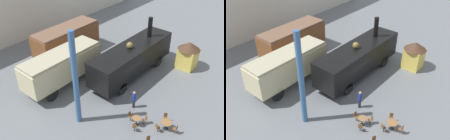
% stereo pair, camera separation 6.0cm
% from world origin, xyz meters
% --- Properties ---
extents(ground_plane, '(80.00, 80.00, 0.00)m').
position_xyz_m(ground_plane, '(0.00, 0.00, 0.00)').
color(ground_plane, slate).
extents(backdrop_wall, '(44.00, 0.15, 9.00)m').
position_xyz_m(backdrop_wall, '(0.00, 15.96, 4.50)').
color(backdrop_wall, beige).
rests_on(backdrop_wall, ground_plane).
extents(passenger_coach_wooden, '(7.90, 2.81, 3.34)m').
position_xyz_m(passenger_coach_wooden, '(0.35, 8.88, 1.98)').
color(passenger_coach_wooden, brown).
rests_on(passenger_coach_wooden, ground_plane).
extents(passenger_coach_vintage, '(8.04, 2.61, 3.42)m').
position_xyz_m(passenger_coach_vintage, '(-3.91, 4.68, 2.12)').
color(passenger_coach_vintage, beige).
rests_on(passenger_coach_vintage, ground_plane).
extents(steam_locomotive, '(10.54, 2.74, 5.38)m').
position_xyz_m(steam_locomotive, '(1.61, 0.48, 2.05)').
color(steam_locomotive, black).
rests_on(steam_locomotive, ground_plane).
extents(cafe_table_near, '(0.70, 0.70, 0.76)m').
position_xyz_m(cafe_table_near, '(-3.97, -4.07, 0.55)').
color(cafe_table_near, black).
rests_on(cafe_table_near, ground_plane).
extents(cafe_table_mid, '(0.85, 0.85, 0.71)m').
position_xyz_m(cafe_table_mid, '(-2.83, -6.08, 0.55)').
color(cafe_table_mid, black).
rests_on(cafe_table_mid, ground_plane).
extents(cafe_chair_0, '(0.39, 0.38, 0.87)m').
position_xyz_m(cafe_chair_0, '(-4.64, -4.34, 0.51)').
color(cafe_chair_0, black).
rests_on(cafe_chair_0, ground_plane).
extents(cafe_chair_1, '(0.40, 0.40, 0.87)m').
position_xyz_m(cafe_chair_1, '(-3.40, -4.51, 0.51)').
color(cafe_chair_1, black).
rests_on(cafe_chair_1, ground_plane).
extents(cafe_chair_2, '(0.36, 0.37, 0.87)m').
position_xyz_m(cafe_chair_2, '(-3.87, -3.35, 0.51)').
color(cafe_chair_2, black).
rests_on(cafe_chair_2, ground_plane).
extents(cafe_chair_3, '(0.40, 0.40, 0.87)m').
position_xyz_m(cafe_chair_3, '(-2.17, -5.64, 0.51)').
color(cafe_chair_3, black).
rests_on(cafe_chair_3, ground_plane).
extents(cafe_chair_4, '(0.40, 0.39, 0.87)m').
position_xyz_m(cafe_chair_4, '(-3.55, -5.73, 0.51)').
color(cafe_chair_4, black).
rests_on(cafe_chair_4, ground_plane).
extents(cafe_chair_5, '(0.36, 0.36, 0.87)m').
position_xyz_m(cafe_chair_5, '(-2.78, -6.88, 0.51)').
color(cafe_chair_5, black).
rests_on(cafe_chair_5, ground_plane).
extents(cafe_chair_8, '(0.40, 0.40, 0.87)m').
position_xyz_m(cafe_chair_8, '(-5.05, -5.90, 0.51)').
color(cafe_chair_8, black).
rests_on(cafe_chair_8, ground_plane).
extents(visitor_person, '(0.34, 0.34, 1.71)m').
position_xyz_m(visitor_person, '(-2.40, -2.67, 0.93)').
color(visitor_person, '#262633').
rests_on(visitor_person, ground_plane).
extents(ticket_kiosk, '(2.34, 2.34, 3.00)m').
position_xyz_m(ticket_kiosk, '(6.55, -3.21, 1.67)').
color(ticket_kiosk, '#DBC151').
rests_on(ticket_kiosk, ground_plane).
extents(support_pillar, '(0.44, 0.44, 8.00)m').
position_xyz_m(support_pillar, '(-6.55, -0.21, 4.00)').
color(support_pillar, '#386093').
rests_on(support_pillar, ground_plane).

